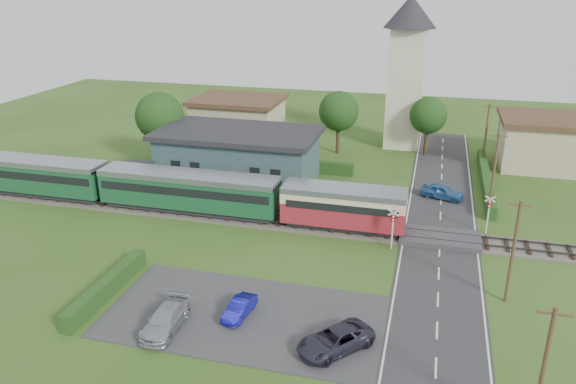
% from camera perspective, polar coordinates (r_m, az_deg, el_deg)
% --- Properties ---
extents(ground, '(120.00, 120.00, 0.00)m').
position_cam_1_polar(ground, '(45.20, 2.36, -4.60)').
color(ground, '#2D4C19').
extents(railway_track, '(76.00, 3.20, 0.49)m').
position_cam_1_polar(railway_track, '(46.93, 2.90, -3.45)').
color(railway_track, '#4C443D').
rests_on(railway_track, ground).
extents(road, '(6.00, 70.00, 0.05)m').
position_cam_1_polar(road, '(44.38, 15.13, -5.87)').
color(road, '#28282B').
rests_on(road, ground).
extents(car_park, '(17.00, 9.00, 0.08)m').
position_cam_1_polar(car_park, '(35.49, -4.44, -12.45)').
color(car_park, '#333335').
rests_on(car_park, ground).
extents(crossing_deck, '(6.20, 3.40, 0.45)m').
position_cam_1_polar(crossing_deck, '(46.09, 15.18, -4.54)').
color(crossing_deck, '#333335').
rests_on(crossing_deck, ground).
extents(platform, '(30.00, 3.00, 0.45)m').
position_cam_1_polar(platform, '(52.43, -7.09, -0.73)').
color(platform, gray).
rests_on(platform, ground).
extents(equipment_hut, '(2.30, 2.30, 2.55)m').
position_cam_1_polar(equipment_hut, '(55.26, -14.90, 1.55)').
color(equipment_hut, beige).
rests_on(equipment_hut, platform).
extents(station_building, '(16.00, 9.00, 5.30)m').
position_cam_1_polar(station_building, '(56.68, -5.05, 3.70)').
color(station_building, '#2A4749').
rests_on(station_building, ground).
extents(train, '(43.20, 2.90, 3.40)m').
position_cam_1_polar(train, '(50.88, -13.28, 0.51)').
color(train, '#232328').
rests_on(train, ground).
extents(church_tower, '(6.00, 6.00, 17.60)m').
position_cam_1_polar(church_tower, '(68.52, 12.00, 12.85)').
color(church_tower, beige).
rests_on(church_tower, ground).
extents(house_west, '(10.80, 8.80, 5.50)m').
position_cam_1_polar(house_west, '(70.99, -5.06, 7.38)').
color(house_west, tan).
rests_on(house_west, ground).
extents(house_east, '(8.80, 8.80, 5.50)m').
position_cam_1_polar(house_east, '(66.93, 24.21, 4.73)').
color(house_east, tan).
rests_on(house_east, ground).
extents(hedge_carpark, '(0.80, 9.00, 1.20)m').
position_cam_1_polar(hedge_carpark, '(39.00, -17.94, -9.21)').
color(hedge_carpark, '#193814').
rests_on(hedge_carpark, ground).
extents(hedge_roadside, '(0.80, 18.00, 1.20)m').
position_cam_1_polar(hedge_roadside, '(59.20, 19.43, 1.17)').
color(hedge_roadside, '#193814').
rests_on(hedge_roadside, ground).
extents(hedge_station, '(22.00, 0.80, 1.30)m').
position_cam_1_polar(hedge_station, '(61.35, -3.58, 3.11)').
color(hedge_station, '#193814').
rests_on(hedge_station, ground).
extents(tree_a, '(5.20, 5.20, 8.00)m').
position_cam_1_polar(tree_a, '(62.58, -12.92, 7.48)').
color(tree_a, '#332316').
rests_on(tree_a, ground).
extents(tree_b, '(4.60, 4.60, 7.34)m').
position_cam_1_polar(tree_b, '(65.33, 5.18, 8.17)').
color(tree_b, '#332316').
rests_on(tree_b, ground).
extents(tree_c, '(4.20, 4.20, 6.78)m').
position_cam_1_polar(tree_c, '(66.49, 14.06, 7.53)').
color(tree_c, '#332316').
rests_on(tree_c, ground).
extents(utility_pole_a, '(1.40, 0.22, 7.00)m').
position_cam_1_polar(utility_pole_a, '(27.60, 24.44, -16.56)').
color(utility_pole_a, '#473321').
rests_on(utility_pole_a, ground).
extents(utility_pole_b, '(1.40, 0.22, 7.00)m').
position_cam_1_polar(utility_pole_b, '(37.79, 21.91, -5.57)').
color(utility_pole_b, '#473321').
rests_on(utility_pole_b, ground).
extents(utility_pole_c, '(1.40, 0.22, 7.00)m').
position_cam_1_polar(utility_pole_c, '(52.58, 20.21, 2.10)').
color(utility_pole_c, '#473321').
rests_on(utility_pole_c, ground).
extents(utility_pole_d, '(1.40, 0.22, 7.00)m').
position_cam_1_polar(utility_pole_d, '(64.06, 19.45, 5.49)').
color(utility_pole_d, '#473321').
rests_on(utility_pole_d, ground).
extents(crossing_signal_near, '(0.84, 0.28, 3.28)m').
position_cam_1_polar(crossing_signal_near, '(43.15, 10.61, -3.15)').
color(crossing_signal_near, silver).
rests_on(crossing_signal_near, ground).
extents(crossing_signal_far, '(0.84, 0.28, 3.28)m').
position_cam_1_polar(crossing_signal_far, '(47.77, 19.74, -1.63)').
color(crossing_signal_far, silver).
rests_on(crossing_signal_far, ground).
extents(streetlamp_west, '(0.30, 0.30, 5.15)m').
position_cam_1_polar(streetlamp_west, '(69.20, -11.98, 6.85)').
color(streetlamp_west, '#3F3F47').
rests_on(streetlamp_west, ground).
extents(streetlamp_east, '(0.30, 0.30, 5.15)m').
position_cam_1_polar(streetlamp_east, '(69.20, 20.64, 5.94)').
color(streetlamp_east, '#3F3F47').
rests_on(streetlamp_east, ground).
extents(car_on_road, '(4.22, 2.65, 1.34)m').
position_cam_1_polar(car_on_road, '(54.42, 15.40, 0.04)').
color(car_on_road, '#2E609E').
rests_on(car_on_road, road).
extents(car_park_blue, '(1.44, 3.22, 1.03)m').
position_cam_1_polar(car_park_blue, '(35.23, -4.95, -11.67)').
color(car_park_blue, '#11108E').
rests_on(car_park_blue, car_park).
extents(car_park_silver, '(1.87, 4.42, 1.27)m').
position_cam_1_polar(car_park_silver, '(34.64, -12.36, -12.53)').
color(car_park_silver, '#999BAA').
rests_on(car_park_silver, car_park).
extents(car_park_dark, '(4.56, 4.78, 1.26)m').
position_cam_1_polar(car_park_dark, '(32.37, 4.83, -14.74)').
color(car_park_dark, '#2B2838').
rests_on(car_park_dark, car_park).
extents(pedestrian_near, '(0.62, 0.41, 1.67)m').
position_cam_1_polar(pedestrian_near, '(50.12, 0.83, -0.31)').
color(pedestrian_near, gray).
rests_on(pedestrian_near, platform).
extents(pedestrian_far, '(0.75, 0.90, 1.70)m').
position_cam_1_polar(pedestrian_far, '(53.74, -13.00, 0.66)').
color(pedestrian_far, gray).
rests_on(pedestrian_far, platform).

